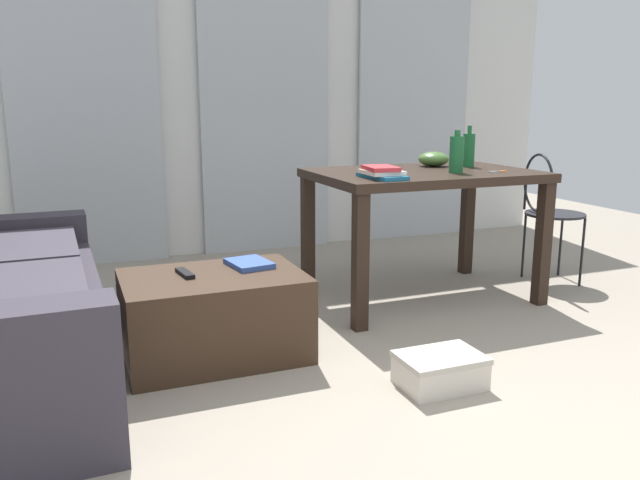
{
  "coord_description": "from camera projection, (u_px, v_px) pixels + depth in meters",
  "views": [
    {
      "loc": [
        -1.46,
        -1.44,
        1.15
      ],
      "look_at": [
        -0.21,
        1.67,
        0.42
      ],
      "focal_mm": 35.58,
      "sensor_mm": 36.0,
      "label": 1
    }
  ],
  "objects": [
    {
      "name": "shoebox",
      "position": [
        440.0,
        370.0,
        2.61
      ],
      "size": [
        0.34,
        0.24,
        0.14
      ],
      "color": "beige",
      "rests_on": "ground"
    },
    {
      "name": "wall_back",
      "position": [
        262.0,
        83.0,
        4.88
      ],
      "size": [
        5.07,
        0.1,
        2.58
      ],
      "primitive_type": "cube",
      "color": "silver",
      "rests_on": "ground"
    },
    {
      "name": "book_stack",
      "position": [
        382.0,
        173.0,
        3.29
      ],
      "size": [
        0.19,
        0.31,
        0.06
      ],
      "color": "#1E668C",
      "rests_on": "craft_table"
    },
    {
      "name": "coffee_table",
      "position": [
        214.0,
        316.0,
        2.9
      ],
      "size": [
        0.8,
        0.56,
        0.39
      ],
      "color": "#382619",
      "rests_on": "ground"
    },
    {
      "name": "tv_remote_primary",
      "position": [
        185.0,
        273.0,
        2.84
      ],
      "size": [
        0.06,
        0.17,
        0.02
      ],
      "primitive_type": "cube",
      "rotation": [
        0.0,
        0.0,
        0.14
      ],
      "color": "black",
      "rests_on": "coffee_table"
    },
    {
      "name": "wire_chair",
      "position": [
        547.0,
        203.0,
        4.03
      ],
      "size": [
        0.37,
        0.4,
        0.84
      ],
      "color": "black",
      "rests_on": "ground"
    },
    {
      "name": "craft_table",
      "position": [
        423.0,
        189.0,
        3.68
      ],
      "size": [
        1.25,
        0.84,
        0.76
      ],
      "color": "black",
      "rests_on": "ground"
    },
    {
      "name": "bottle_near",
      "position": [
        457.0,
        154.0,
        3.53
      ],
      "size": [
        0.08,
        0.08,
        0.24
      ],
      "color": "#195B2D",
      "rests_on": "craft_table"
    },
    {
      "name": "bowl",
      "position": [
        434.0,
        159.0,
        3.9
      ],
      "size": [
        0.19,
        0.19,
        0.09
      ],
      "primitive_type": "ellipsoid",
      "color": "#477033",
      "rests_on": "craft_table"
    },
    {
      "name": "curtains",
      "position": [
        266.0,
        105.0,
        4.84
      ],
      "size": [
        3.61,
        0.03,
        2.26
      ],
      "color": "#B2B7BC",
      "rests_on": "ground"
    },
    {
      "name": "bottle_far",
      "position": [
        469.0,
        150.0,
        3.85
      ],
      "size": [
        0.07,
        0.07,
        0.25
      ],
      "color": "#195B2D",
      "rests_on": "craft_table"
    },
    {
      "name": "magazine",
      "position": [
        249.0,
        263.0,
        3.01
      ],
      "size": [
        0.21,
        0.25,
        0.02
      ],
      "primitive_type": "cube",
      "rotation": [
        0.0,
        0.0,
        0.16
      ],
      "color": "#33519E",
      "rests_on": "coffee_table"
    },
    {
      "name": "scissors",
      "position": [
        499.0,
        171.0,
        3.6
      ],
      "size": [
        0.11,
        0.05,
        0.0
      ],
      "color": "#9EA0A5",
      "rests_on": "craft_table"
    },
    {
      "name": "ground_plane",
      "position": [
        385.0,
        331.0,
        3.26
      ],
      "size": [
        8.14,
        8.14,
        0.0
      ],
      "primitive_type": "plane",
      "color": "gray"
    }
  ]
}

